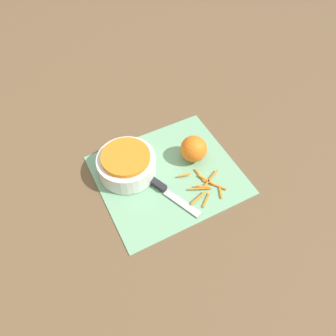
# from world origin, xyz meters

# --- Properties ---
(ground_plane) EXTENTS (4.00, 4.00, 0.00)m
(ground_plane) POSITION_xyz_m (0.00, 0.00, 0.00)
(ground_plane) COLOR brown
(cutting_board) EXTENTS (0.42, 0.37, 0.01)m
(cutting_board) POSITION_xyz_m (0.00, 0.00, 0.00)
(cutting_board) COLOR #75AD84
(cutting_board) RESTS_ON ground_plane
(bowl_speckled) EXTENTS (0.18, 0.18, 0.08)m
(bowl_speckled) POSITION_xyz_m (-0.10, 0.07, 0.04)
(bowl_speckled) COLOR silver
(bowl_speckled) RESTS_ON cutting_board
(knife) EXTENTS (0.11, 0.22, 0.02)m
(knife) POSITION_xyz_m (-0.05, -0.02, 0.01)
(knife) COLOR #232328
(knife) RESTS_ON cutting_board
(orange_left) EXTENTS (0.08, 0.08, 0.08)m
(orange_left) POSITION_xyz_m (0.10, 0.02, 0.05)
(orange_left) COLOR orange
(orange_left) RESTS_ON cutting_board
(peel_pile) EXTENTS (0.13, 0.13, 0.01)m
(peel_pile) POSITION_xyz_m (0.08, -0.09, 0.01)
(peel_pile) COLOR orange
(peel_pile) RESTS_ON cutting_board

